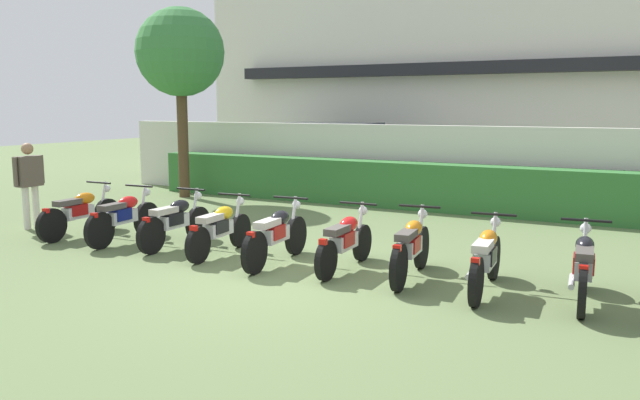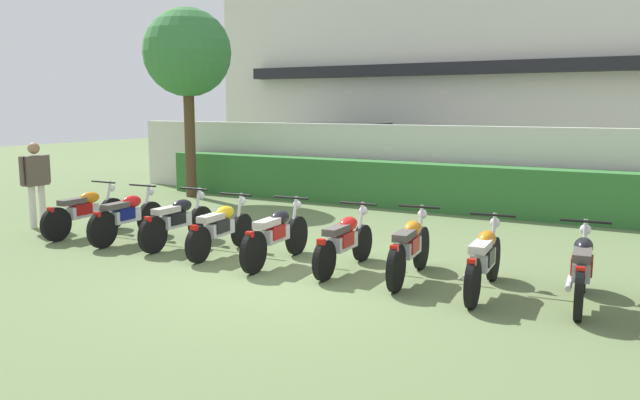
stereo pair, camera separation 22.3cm
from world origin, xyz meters
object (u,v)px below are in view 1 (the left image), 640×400
at_px(motorcycle_in_row_1, 123,217).
at_px(motorcycle_in_row_6, 411,247).
at_px(motorcycle_in_row_0, 80,212).
at_px(inspector_person, 29,178).
at_px(motorcycle_in_row_4, 276,234).
at_px(motorcycle_in_row_8, 583,267).
at_px(motorcycle_in_row_2, 175,221).
at_px(motorcycle_in_row_3, 220,228).
at_px(parked_car, 336,155).
at_px(motorcycle_in_row_7, 486,258).
at_px(tree_near_inspector, 180,54).
at_px(motorcycle_in_row_5, 345,241).

height_order(motorcycle_in_row_1, motorcycle_in_row_6, motorcycle_in_row_1).
xyz_separation_m(motorcycle_in_row_0, inspector_person, (-1.46, 0.08, 0.54)).
relative_size(motorcycle_in_row_4, motorcycle_in_row_8, 1.07).
relative_size(motorcycle_in_row_2, motorcycle_in_row_3, 1.00).
bearing_deg(parked_car, motorcycle_in_row_4, -68.77).
xyz_separation_m(motorcycle_in_row_7, motorcycle_in_row_8, (1.16, 0.08, 0.01)).
bearing_deg(inspector_person, motorcycle_in_row_8, -0.16).
bearing_deg(motorcycle_in_row_0, motorcycle_in_row_3, -91.13).
bearing_deg(motorcycle_in_row_7, tree_near_inspector, 57.36).
relative_size(motorcycle_in_row_1, motorcycle_in_row_6, 0.96).
distance_m(motorcycle_in_row_1, motorcycle_in_row_7, 6.35).
height_order(tree_near_inspector, motorcycle_in_row_1, tree_near_inspector).
distance_m(motorcycle_in_row_6, motorcycle_in_row_8, 2.23).
height_order(parked_car, inspector_person, parked_car).
distance_m(motorcycle_in_row_0, motorcycle_in_row_3, 3.18).
bearing_deg(motorcycle_in_row_5, motorcycle_in_row_0, 89.39).
xyz_separation_m(motorcycle_in_row_0, motorcycle_in_row_2, (2.15, 0.12, -0.00)).
height_order(tree_near_inspector, motorcycle_in_row_6, tree_near_inspector).
xyz_separation_m(motorcycle_in_row_2, motorcycle_in_row_4, (2.13, -0.17, 0.00)).
relative_size(motorcycle_in_row_2, inspector_person, 1.09).
xyz_separation_m(motorcycle_in_row_6, motorcycle_in_row_8, (2.23, -0.05, 0.00)).
height_order(motorcycle_in_row_4, motorcycle_in_row_6, motorcycle_in_row_6).
bearing_deg(motorcycle_in_row_7, motorcycle_in_row_3, 85.15).
xyz_separation_m(motorcycle_in_row_8, inspector_person, (-10.07, 0.03, 0.54)).
distance_m(motorcycle_in_row_0, motorcycle_in_row_8, 8.62).
xyz_separation_m(parked_car, motorcycle_in_row_7, (6.63, -8.85, -0.49)).
xyz_separation_m(motorcycle_in_row_2, motorcycle_in_row_6, (4.24, -0.02, 0.01)).
xyz_separation_m(motorcycle_in_row_2, inspector_person, (-3.61, -0.04, 0.55)).
xyz_separation_m(tree_near_inspector, inspector_person, (0.22, -4.81, -2.71)).
distance_m(motorcycle_in_row_4, motorcycle_in_row_6, 2.11).
bearing_deg(motorcycle_in_row_8, motorcycle_in_row_0, 84.89).
bearing_deg(motorcycle_in_row_8, inspector_person, 84.36).
height_order(motorcycle_in_row_4, motorcycle_in_row_5, motorcycle_in_row_4).
bearing_deg(motorcycle_in_row_8, motorcycle_in_row_1, 85.10).
relative_size(motorcycle_in_row_1, motorcycle_in_row_3, 1.00).
distance_m(motorcycle_in_row_1, motorcycle_in_row_4, 3.17).
bearing_deg(tree_near_inspector, parked_car, 57.48).
bearing_deg(motorcycle_in_row_1, inspector_person, 84.02).
relative_size(motorcycle_in_row_3, motorcycle_in_row_5, 0.99).
distance_m(motorcycle_in_row_2, motorcycle_in_row_5, 3.22).
height_order(parked_car, motorcycle_in_row_2, parked_car).
distance_m(motorcycle_in_row_0, motorcycle_in_row_5, 5.37).
relative_size(motorcycle_in_row_7, motorcycle_in_row_8, 1.06).
bearing_deg(parked_car, motorcycle_in_row_8, -48.43).
distance_m(parked_car, motorcycle_in_row_1, 8.86).
bearing_deg(motorcycle_in_row_5, motorcycle_in_row_1, 89.96).
xyz_separation_m(motorcycle_in_row_3, motorcycle_in_row_6, (3.21, 0.09, 0.02)).
height_order(motorcycle_in_row_3, motorcycle_in_row_6, motorcycle_in_row_6).
bearing_deg(motorcycle_in_row_6, motorcycle_in_row_5, 83.42).
distance_m(motorcycle_in_row_0, motorcycle_in_row_4, 4.28).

